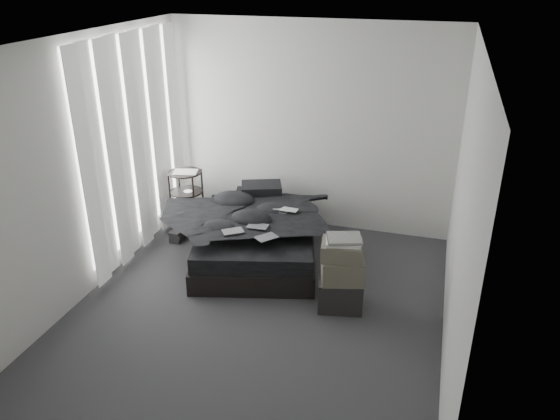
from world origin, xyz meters
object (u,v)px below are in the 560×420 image
(bed, at_px, (257,248))
(side_stand, at_px, (187,200))
(box_lower, at_px, (340,293))
(laptop, at_px, (285,206))

(bed, bearing_deg, side_stand, 141.87)
(bed, distance_m, side_stand, 1.24)
(side_stand, bearing_deg, bed, -23.53)
(side_stand, relative_size, box_lower, 1.77)
(side_stand, distance_m, box_lower, 2.57)
(laptop, bearing_deg, bed, -154.50)
(bed, xyz_separation_m, box_lower, (1.14, -0.73, 0.04))
(side_stand, bearing_deg, laptop, -14.32)
(box_lower, bearing_deg, bed, 147.20)
(bed, distance_m, box_lower, 1.35)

